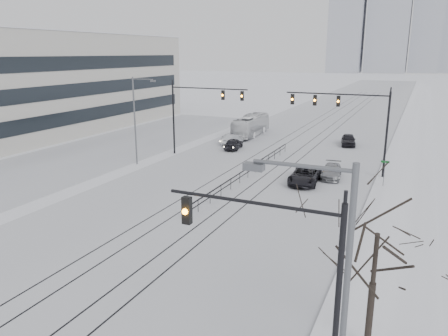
% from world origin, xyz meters
% --- Properties ---
extents(road, '(22.00, 260.00, 0.02)m').
position_xyz_m(road, '(0.00, 60.00, 0.01)').
color(road, silver).
rests_on(road, ground).
extents(sidewalk_east, '(5.00, 260.00, 0.16)m').
position_xyz_m(sidewalk_east, '(13.50, 60.00, 0.08)').
color(sidewalk_east, white).
rests_on(sidewalk_east, ground).
extents(curb, '(0.10, 260.00, 0.12)m').
position_xyz_m(curb, '(11.05, 60.00, 0.06)').
color(curb, gray).
rests_on(curb, ground).
extents(parking_strip, '(14.00, 60.00, 0.03)m').
position_xyz_m(parking_strip, '(-20.00, 35.00, 0.01)').
color(parking_strip, silver).
rests_on(parking_strip, ground).
extents(tram_rails, '(5.30, 180.00, 0.01)m').
position_xyz_m(tram_rails, '(-0.00, 40.00, 0.02)').
color(tram_rails, black).
rests_on(tram_rails, ground).
extents(skyline, '(96.00, 48.00, 72.00)m').
position_xyz_m(skyline, '(5.02, 273.63, 30.65)').
color(skyline, '#9FA2AE').
rests_on(skyline, ground).
extents(traffic_mast_near, '(6.10, 0.37, 7.00)m').
position_xyz_m(traffic_mast_near, '(10.79, 6.00, 4.56)').
color(traffic_mast_near, black).
rests_on(traffic_mast_near, ground).
extents(traffic_mast_ne, '(9.60, 0.37, 8.00)m').
position_xyz_m(traffic_mast_ne, '(8.15, 34.99, 5.76)').
color(traffic_mast_ne, black).
rests_on(traffic_mast_ne, ground).
extents(traffic_mast_nw, '(9.10, 0.37, 8.00)m').
position_xyz_m(traffic_mast_nw, '(-8.52, 36.00, 5.57)').
color(traffic_mast_nw, black).
rests_on(traffic_mast_nw, ground).
extents(street_light_east, '(2.73, 0.25, 9.00)m').
position_xyz_m(street_light_east, '(12.70, 3.00, 5.21)').
color(street_light_east, '#595B60').
rests_on(street_light_east, ground).
extents(street_light_west, '(2.73, 0.25, 9.00)m').
position_xyz_m(street_light_west, '(-12.20, 30.00, 5.21)').
color(street_light_west, '#595B60').
rests_on(street_light_west, ground).
extents(bare_tree, '(4.40, 4.40, 6.10)m').
position_xyz_m(bare_tree, '(13.20, 9.00, 4.49)').
color(bare_tree, black).
rests_on(bare_tree, ground).
extents(median_fence, '(0.06, 24.00, 1.00)m').
position_xyz_m(median_fence, '(0.00, 30.00, 0.53)').
color(median_fence, black).
rests_on(median_fence, ground).
extents(street_sign, '(0.70, 0.06, 2.40)m').
position_xyz_m(street_sign, '(11.80, 32.00, 1.61)').
color(street_sign, '#595B60').
rests_on(street_sign, ground).
extents(sedan_sb_inner, '(2.08, 4.12, 1.34)m').
position_xyz_m(sedan_sb_inner, '(-6.11, 40.83, 0.67)').
color(sedan_sb_inner, black).
rests_on(sedan_sb_inner, ground).
extents(sedan_sb_outer, '(1.72, 4.05, 1.30)m').
position_xyz_m(sedan_sb_outer, '(-7.48, 43.51, 0.65)').
color(sedan_sb_outer, '#ACAEB4').
rests_on(sedan_sb_outer, ground).
extents(sedan_nb_front, '(2.74, 5.33, 1.44)m').
position_xyz_m(sedan_nb_front, '(5.29, 30.42, 0.72)').
color(sedan_nb_front, black).
rests_on(sedan_nb_front, ground).
extents(sedan_nb_right, '(2.22, 4.44, 1.24)m').
position_xyz_m(sedan_nb_right, '(7.11, 33.20, 0.62)').
color(sedan_nb_right, gray).
rests_on(sedan_nb_right, ground).
extents(sedan_nb_far, '(2.42, 4.43, 1.43)m').
position_xyz_m(sedan_nb_far, '(6.17, 48.85, 0.71)').
color(sedan_nb_far, black).
rests_on(sedan_nb_far, ground).
extents(box_truck, '(2.88, 10.28, 2.83)m').
position_xyz_m(box_truck, '(-7.44, 50.13, 1.42)').
color(box_truck, silver).
rests_on(box_truck, ground).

